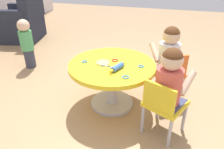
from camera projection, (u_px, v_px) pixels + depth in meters
ground_plane at (112, 104)px, 2.28m from camera, size 10.00×10.00×0.00m
craft_table at (112, 75)px, 2.11m from camera, size 0.84×0.84×0.47m
child_chair_left at (164, 104)px, 1.76m from camera, size 0.40×0.40×0.54m
seated_child_left at (170, 79)px, 1.68m from camera, size 0.43×0.39×0.51m
child_chair_right at (168, 73)px, 2.24m from camera, size 0.41×0.41×0.54m
seated_child_right at (169, 51)px, 2.16m from camera, size 0.43×0.41×0.51m
armchair_dark at (22, 23)px, 3.93m from camera, size 0.83×0.84×0.85m
toddler_standing at (27, 43)px, 2.88m from camera, size 0.17×0.17×0.67m
rolling_pin at (117, 67)px, 1.93m from camera, size 0.22×0.10×0.05m
craft_scissors at (106, 66)px, 2.01m from camera, size 0.10×0.14×0.01m
playdough_blob_0 at (103, 63)px, 2.06m from camera, size 0.13×0.13×0.01m
cookie_cutter_0 at (84, 62)px, 2.08m from camera, size 0.06×0.06×0.01m
cookie_cutter_1 at (126, 77)px, 1.81m from camera, size 0.06×0.06×0.01m
cookie_cutter_2 at (141, 66)px, 1.99m from camera, size 0.05×0.05×0.01m
cookie_cutter_3 at (115, 60)px, 2.11m from camera, size 0.06×0.06×0.01m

